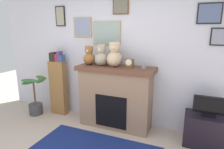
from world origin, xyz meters
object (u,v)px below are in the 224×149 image
at_px(mantel_clock, 129,63).
at_px(teddy_bear_cream, 114,55).
at_px(candle_jar, 144,66).
at_px(bookshelf, 58,85).
at_px(teddy_bear_tan, 89,56).
at_px(potted_plant, 36,98).
at_px(tv_stand, 206,131).
at_px(fireplace, 116,96).
at_px(television, 209,107).
at_px(teddy_bear_grey, 101,56).

bearing_deg(mantel_clock, teddy_bear_cream, 179.76).
bearing_deg(candle_jar, bookshelf, 178.22).
bearing_deg(teddy_bear_tan, potted_plant, -172.13).
relative_size(potted_plant, candle_jar, 7.41).
relative_size(bookshelf, potted_plant, 1.65).
bearing_deg(mantel_clock, tv_stand, -1.77).
relative_size(fireplace, candle_jar, 12.72).
bearing_deg(potted_plant, teddy_bear_tan, 7.87).
bearing_deg(television, tv_stand, 90.00).
relative_size(tv_stand, teddy_bear_grey, 1.67).
bearing_deg(bookshelf, teddy_bear_tan, -4.11).
bearing_deg(mantel_clock, candle_jar, 0.38).
height_order(bookshelf, potted_plant, bookshelf).
distance_m(fireplace, teddy_bear_cream, 0.78).
distance_m(tv_stand, teddy_bear_grey, 2.14).
bearing_deg(teddy_bear_cream, teddy_bear_grey, 179.99).
height_order(tv_stand, teddy_bear_cream, teddy_bear_cream).
distance_m(mantel_clock, teddy_bear_cream, 0.31).
height_order(potted_plant, mantel_clock, mantel_clock).
bearing_deg(teddy_bear_grey, television, -1.33).
relative_size(fireplace, teddy_bear_grey, 3.63).
relative_size(bookshelf, candle_jar, 12.25).
bearing_deg(teddy_bear_cream, teddy_bear_tan, 179.99).
xyz_separation_m(bookshelf, candle_jar, (1.87, -0.06, 0.58)).
relative_size(fireplace, potted_plant, 1.72).
relative_size(television, candle_jar, 4.07).
distance_m(tv_stand, teddy_bear_tan, 2.35).
bearing_deg(teddy_bear_grey, candle_jar, 0.04).
xyz_separation_m(television, teddy_bear_tan, (-2.10, 0.04, 0.67)).
height_order(potted_plant, teddy_bear_tan, teddy_bear_tan).
bearing_deg(bookshelf, fireplace, -1.72).
bearing_deg(television, mantel_clock, 178.17).
bearing_deg(teddy_bear_cream, potted_plant, -174.40).
bearing_deg(fireplace, teddy_bear_grey, -176.28).
relative_size(potted_plant, tv_stand, 1.26).
distance_m(candle_jar, teddy_bear_grey, 0.81).
height_order(teddy_bear_grey, teddy_bear_cream, teddy_bear_cream).
distance_m(potted_plant, teddy_bear_cream, 2.04).
height_order(television, teddy_bear_cream, teddy_bear_cream).
xyz_separation_m(teddy_bear_tan, teddy_bear_grey, (0.25, -0.00, 0.02)).
bearing_deg(fireplace, tv_stand, -2.18).
bearing_deg(television, teddy_bear_cream, 178.46).
xyz_separation_m(bookshelf, potted_plant, (-0.45, -0.23, -0.28)).
relative_size(fireplace, teddy_bear_cream, 3.20).
xyz_separation_m(potted_plant, tv_stand, (3.36, 0.13, -0.11)).
bearing_deg(teddy_bear_tan, mantel_clock, -0.09).
bearing_deg(teddy_bear_tan, fireplace, 1.96).
relative_size(fireplace, teddy_bear_tan, 3.97).
xyz_separation_m(mantel_clock, teddy_bear_tan, (-0.79, 0.00, 0.08)).
bearing_deg(teddy_bear_tan, tv_stand, -1.13).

